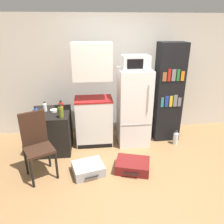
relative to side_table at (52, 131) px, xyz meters
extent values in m
plane|color=olive|center=(1.41, -1.22, -0.37)|extent=(24.00, 24.00, 0.00)
cube|color=beige|center=(1.61, 0.78, 0.84)|extent=(6.40, 0.10, 2.43)
cube|color=black|center=(0.00, 0.00, 0.00)|extent=(0.67, 0.75, 0.75)
cube|color=silver|center=(0.79, 0.14, 0.08)|extent=(0.69, 0.48, 0.90)
cube|color=maroon|center=(0.79, 0.14, 0.54)|extent=(0.71, 0.48, 0.03)
cube|color=silver|center=(0.79, 0.14, 1.24)|extent=(0.69, 0.40, 0.64)
cube|color=black|center=(0.79, -0.10, -0.33)|extent=(0.66, 0.01, 0.08)
cube|color=white|center=(1.55, 0.09, 0.36)|extent=(0.59, 0.57, 1.47)
cube|color=gray|center=(1.55, -0.20, 0.13)|extent=(0.57, 0.01, 0.01)
cylinder|color=silver|center=(1.75, -0.21, 0.63)|extent=(0.02, 0.02, 0.52)
cube|color=silver|center=(1.55, 0.09, 1.22)|extent=(0.48, 0.35, 0.24)
cube|color=black|center=(1.51, -0.09, 1.22)|extent=(0.28, 0.01, 0.16)
cube|color=black|center=(2.26, 0.20, 0.59)|extent=(0.51, 0.35, 1.93)
cube|color=teal|center=(2.09, 0.02, 0.47)|extent=(0.05, 0.01, 0.19)
cube|color=#193899|center=(2.17, 0.02, 0.49)|extent=(0.06, 0.01, 0.21)
cube|color=gold|center=(2.26, 0.02, 0.49)|extent=(0.06, 0.01, 0.21)
cube|color=slate|center=(2.34, 0.02, 0.49)|extent=(0.07, 0.01, 0.23)
cube|color=slate|center=(2.43, 0.02, 0.47)|extent=(0.06, 0.01, 0.17)
cube|color=brown|center=(2.09, 0.02, 0.96)|extent=(0.07, 0.01, 0.16)
cube|color=red|center=(2.17, 0.02, 0.99)|extent=(0.05, 0.01, 0.22)
cube|color=slate|center=(2.26, 0.02, 0.99)|extent=(0.07, 0.01, 0.21)
cube|color=#1E7033|center=(2.34, 0.02, 0.99)|extent=(0.05, 0.01, 0.21)
cube|color=orange|center=(2.43, 0.02, 0.97)|extent=(0.06, 0.01, 0.18)
cylinder|color=white|center=(-0.10, 0.07, 0.44)|extent=(0.07, 0.07, 0.14)
cylinder|color=white|center=(-0.10, 0.07, 0.52)|extent=(0.03, 0.03, 0.02)
cylinder|color=black|center=(-0.10, 0.07, 0.54)|extent=(0.04, 0.04, 0.01)
cylinder|color=#AD1914|center=(0.20, 0.00, 0.46)|extent=(0.09, 0.09, 0.17)
cylinder|color=#AD1914|center=(0.20, 0.00, 0.55)|extent=(0.04, 0.04, 0.03)
cylinder|color=black|center=(0.20, 0.00, 0.58)|extent=(0.04, 0.04, 0.02)
cylinder|color=#566619|center=(0.22, -0.27, 0.47)|extent=(0.09, 0.09, 0.19)
cylinder|color=#566619|center=(0.22, -0.27, 0.58)|extent=(0.04, 0.04, 0.03)
cylinder|color=black|center=(0.22, -0.27, 0.61)|extent=(0.04, 0.04, 0.02)
cylinder|color=#1E47A3|center=(-0.18, -0.32, 0.47)|extent=(0.07, 0.07, 0.19)
cylinder|color=#1E47A3|center=(-0.18, -0.32, 0.58)|extent=(0.03, 0.03, 0.03)
cylinder|color=black|center=(-0.18, -0.32, 0.60)|extent=(0.04, 0.04, 0.02)
cylinder|color=silver|center=(0.06, 0.03, 0.39)|extent=(0.13, 0.13, 0.04)
cylinder|color=black|center=(-0.15, -1.08, -0.14)|extent=(0.04, 0.04, 0.46)
cylinder|color=black|center=(0.17, -0.92, -0.14)|extent=(0.04, 0.04, 0.46)
cylinder|color=black|center=(-0.31, -0.76, -0.14)|extent=(0.04, 0.04, 0.46)
cylinder|color=black|center=(0.01, -0.59, -0.14)|extent=(0.04, 0.04, 0.46)
cube|color=#331E14|center=(-0.07, -0.84, 0.11)|extent=(0.54, 0.54, 0.04)
cube|color=#331E14|center=(-0.15, -0.68, 0.39)|extent=(0.36, 0.21, 0.53)
cube|color=maroon|center=(1.37, -0.84, -0.29)|extent=(0.63, 0.55, 0.17)
cylinder|color=black|center=(1.30, -1.05, -0.29)|extent=(0.24, 0.09, 0.02)
cube|color=#99999E|center=(0.65, -0.84, -0.29)|extent=(0.56, 0.50, 0.16)
cylinder|color=black|center=(0.70, -1.06, -0.29)|extent=(0.21, 0.07, 0.02)
cylinder|color=silver|center=(2.38, -0.11, -0.26)|extent=(0.10, 0.10, 0.23)
cylinder|color=silver|center=(2.38, -0.11, -0.12)|extent=(0.04, 0.04, 0.04)
cylinder|color=black|center=(2.38, -0.11, -0.09)|extent=(0.05, 0.05, 0.02)
camera|label=1|loc=(0.70, -3.75, 1.85)|focal=35.00mm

